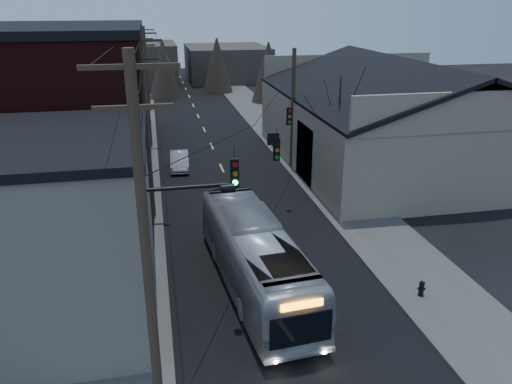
# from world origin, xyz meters

# --- Properties ---
(road_surface) EXTENTS (9.00, 110.00, 0.02)m
(road_surface) POSITION_xyz_m (0.00, 30.00, 0.01)
(road_surface) COLOR black
(road_surface) RESTS_ON ground
(sidewalk_left) EXTENTS (4.00, 110.00, 0.12)m
(sidewalk_left) POSITION_xyz_m (-6.50, 30.00, 0.06)
(sidewalk_left) COLOR #474744
(sidewalk_left) RESTS_ON ground
(sidewalk_right) EXTENTS (4.00, 110.00, 0.12)m
(sidewalk_right) POSITION_xyz_m (6.50, 30.00, 0.06)
(sidewalk_right) COLOR #474744
(sidewalk_right) RESTS_ON ground
(building_clapboard) EXTENTS (8.00, 8.00, 7.00)m
(building_clapboard) POSITION_xyz_m (-9.00, 9.00, 3.50)
(building_clapboard) COLOR #6F685D
(building_clapboard) RESTS_ON ground
(building_brick) EXTENTS (10.00, 12.00, 10.00)m
(building_brick) POSITION_xyz_m (-10.00, 20.00, 5.00)
(building_brick) COLOR black
(building_brick) RESTS_ON ground
(building_left_far) EXTENTS (9.00, 14.00, 7.00)m
(building_left_far) POSITION_xyz_m (-9.50, 36.00, 3.50)
(building_left_far) COLOR #38332D
(building_left_far) RESTS_ON ground
(warehouse) EXTENTS (16.16, 20.60, 7.73)m
(warehouse) POSITION_xyz_m (13.00, 25.00, 2.70)
(warehouse) COLOR gray
(warehouse) RESTS_ON ground
(building_far_left) EXTENTS (10.00, 12.00, 6.00)m
(building_far_left) POSITION_xyz_m (-6.00, 65.00, 3.00)
(building_far_left) COLOR #38332D
(building_far_left) RESTS_ON ground
(building_far_right) EXTENTS (12.00, 14.00, 5.00)m
(building_far_right) POSITION_xyz_m (7.00, 70.00, 2.50)
(building_far_right) COLOR #38332D
(building_far_right) RESTS_ON ground
(bare_tree) EXTENTS (0.40, 0.40, 7.20)m
(bare_tree) POSITION_xyz_m (6.50, 20.00, 3.60)
(bare_tree) COLOR black
(bare_tree) RESTS_ON ground
(utility_lines) EXTENTS (11.24, 45.28, 10.50)m
(utility_lines) POSITION_xyz_m (-3.11, 24.14, 4.95)
(utility_lines) COLOR #382B1E
(utility_lines) RESTS_ON ground
(bus) EXTENTS (3.37, 10.78, 2.96)m
(bus) POSITION_xyz_m (-0.85, 9.59, 1.48)
(bus) COLOR #A1A6AD
(bus) RESTS_ON ground
(parked_car) EXTENTS (1.48, 3.79, 1.23)m
(parked_car) POSITION_xyz_m (-3.00, 26.49, 0.61)
(parked_car) COLOR #ABAFB2
(parked_car) RESTS_ON ground
(fire_hydrant) EXTENTS (0.33, 0.23, 0.67)m
(fire_hydrant) POSITION_xyz_m (5.66, 7.43, 0.48)
(fire_hydrant) COLOR black
(fire_hydrant) RESTS_ON sidewalk_right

